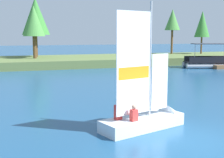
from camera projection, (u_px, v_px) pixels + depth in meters
name	position (u px, v px, depth m)	size (l,w,h in m)	color
ground_plane	(194.00, 143.00, 10.98)	(200.00, 200.00, 0.00)	navy
shore_bank	(66.00, 61.00, 38.66)	(80.00, 10.49, 0.93)	#5B703D
shoreline_tree_midleft	(34.00, 21.00, 36.52)	(2.64, 2.64, 6.31)	brown
shoreline_tree_centre	(36.00, 16.00, 38.98)	(3.50, 3.50, 7.53)	brown
shoreline_tree_midright	(172.00, 20.00, 45.06)	(2.25, 2.25, 6.55)	brown
shoreline_tree_right	(202.00, 24.00, 45.31)	(2.23, 2.23, 6.30)	brown
wooden_dock	(208.00, 65.00, 36.36)	(1.51, 5.31, 0.42)	brown
sailboat	(152.00, 116.00, 12.85)	(4.28, 2.37, 5.44)	silver
pontoon_boat	(209.00, 62.00, 35.32)	(6.15, 3.68, 2.79)	#B2B2B7
channel_buoy	(142.00, 84.00, 22.42)	(0.44, 0.44, 0.44)	red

